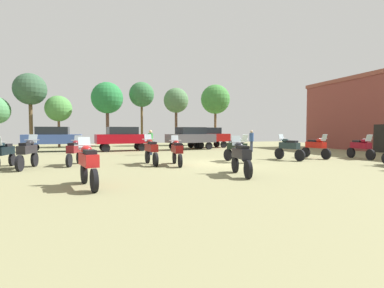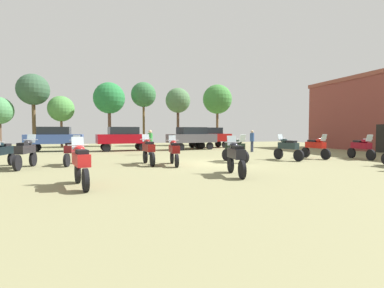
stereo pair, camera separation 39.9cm
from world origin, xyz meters
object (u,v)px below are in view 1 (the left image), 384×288
Objects in this scene: car_1 at (123,137)px; motorcycle_12 at (289,147)px; tree_7 at (176,101)px; motorcycle_9 at (74,151)px; motorcycle_10 at (241,156)px; tree_1 at (215,100)px; tree_8 at (107,98)px; motorcycle_1 at (316,146)px; motorcycle_6 at (4,152)px; motorcycle_3 at (237,148)px; tree_2 at (142,95)px; person_2 at (150,140)px; motorcycle_8 at (177,151)px; car_3 at (207,136)px; car_4 at (191,137)px; tree_5 at (30,90)px; motorcycle_4 at (88,163)px; person_1 at (251,139)px; motorcycle_11 at (361,147)px; tree_3 at (58,109)px; car_2 at (53,137)px; motorcycle_13 at (28,152)px; motorcycle_5 at (151,150)px.

motorcycle_12 is at bearing -148.43° from car_1.
motorcycle_9 is at bearing -119.03° from tree_7.
motorcycle_10 is 0.31× the size of tree_1.
motorcycle_1 is at bearing -54.89° from tree_8.
motorcycle_10 is at bearing 157.43° from motorcycle_6.
motorcycle_3 reaches higher than motorcycle_6.
person_2 is at bearing -94.66° from tree_2.
tree_8 is at bearing 103.79° from motorcycle_8.
car_4 is (-2.36, -2.15, 0.00)m from car_3.
tree_5 is at bearing 126.84° from motorcycle_10.
motorcycle_6 is 2.94m from motorcycle_9.
tree_7 reaches higher than motorcycle_8.
motorcycle_4 is 16.44m from person_1.
motorcycle_6 is 14.47m from motorcycle_12.
motorcycle_6 is 19.02m from motorcycle_11.
motorcycle_1 is 24.68m from tree_3.
tree_1 reaches higher than car_2.
car_2 is 13.79m from car_3.
motorcycle_4 is at bearing -68.64° from motorcycle_9.
motorcycle_4 is at bearing -169.25° from person_1.
motorcycle_1 is 0.48× the size of car_4.
tree_3 is at bearing -53.23° from motorcycle_1.
motorcycle_4 is at bearing -54.29° from motorcycle_13.
motorcycle_1 is 0.99× the size of motorcycle_5.
motorcycle_5 is at bearing 49.21° from motorcycle_4.
tree_2 is 0.96× the size of tree_5.
tree_1 is 19.54m from tree_5.
person_2 is at bearing 150.44° from person_1.
motorcycle_5 is 14.72m from car_3.
tree_3 is 3.12m from tree_5.
person_1 is at bearing 31.19° from motorcycle_4.
car_3 is at bearing -26.44° from tree_8.
tree_2 reaches higher than person_1.
motorcycle_1 is at bearing -140.82° from car_1.
car_2 is 0.61× the size of tree_1.
motorcycle_3 is 0.28× the size of tree_5.
motorcycle_5 is at bearing 156.95° from motorcycle_8.
tree_3 is at bearing 101.45° from motorcycle_13.
tree_5 reaches higher than motorcycle_12.
person_2 reaches higher than motorcycle_5.
motorcycle_12 is 20.34m from tree_8.
motorcycle_1 is 1.06× the size of motorcycle_12.
motorcycle_4 is 0.50× the size of car_2.
motorcycle_4 is at bearing -110.26° from tree_7.
car_4 is (5.95, -0.01, 0.00)m from car_1.
tree_2 reaches higher than car_4.
tree_5 is at bearing 123.24° from motorcycle_8.
tree_2 is (8.41, 17.26, 4.93)m from motorcycle_6.
tree_8 is (-2.94, 17.87, 4.36)m from motorcycle_8.
person_1 is 0.99× the size of person_2.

